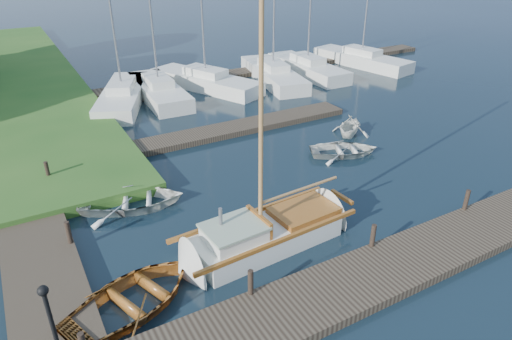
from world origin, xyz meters
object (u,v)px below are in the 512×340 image
marina_boat_4 (307,67)px  mooring_post_3 (466,200)px  marina_boat_2 (206,80)px  mooring_post_4 (69,232)px  sailboat (269,234)px  mooring_post_5 (47,171)px  marina_boat_1 (159,89)px  lamp_post (50,317)px  marina_boat_3 (273,73)px  tender_d (350,124)px  marina_boat_6 (361,58)px  tender_a (132,198)px  dinghy (134,295)px  mooring_post_1 (251,282)px  tender_c (344,148)px  marina_boat_0 (123,94)px  mooring_post_2 (373,235)px

marina_boat_4 → mooring_post_3: bearing=162.1°
marina_boat_2 → marina_boat_4: size_ratio=0.94×
mooring_post_4 → sailboat: sailboat is taller
mooring_post_5 → marina_boat_1: 11.68m
lamp_post → marina_boat_3: (17.03, 18.52, -1.29)m
tender_d → marina_boat_6: marina_boat_6 is taller
tender_a → marina_boat_4: 20.57m
tender_a → dinghy: bearing=-175.8°
sailboat → marina_boat_6: 24.83m
mooring_post_1 → marina_boat_2: 20.51m
mooring_post_5 → lamp_post: lamp_post is taller
lamp_post → tender_c: 15.06m
mooring_post_3 → mooring_post_5: bearing=142.4°
tender_c → marina_boat_6: (11.81, 12.34, 0.23)m
mooring_post_4 → marina_boat_0: bearing=68.6°
mooring_post_5 → sailboat: sailboat is taller
sailboat → marina_boat_4: size_ratio=0.85×
mooring_post_1 → mooring_post_3: bearing=0.0°
mooring_post_5 → marina_boat_6: 25.88m
mooring_post_5 → sailboat: bearing=-53.1°
tender_c → marina_boat_6: marina_boat_6 is taller
tender_c → mooring_post_2: bearing=171.2°
dinghy → lamp_post: bearing=103.7°
mooring_post_2 → marina_boat_2: 19.41m
tender_d → tender_c: bearing=99.2°
mooring_post_4 → marina_boat_3: marina_boat_3 is taller
dinghy → marina_boat_2: size_ratio=0.38×
mooring_post_1 → mooring_post_2: bearing=0.0°
mooring_post_5 → marina_boat_6: bearing=19.7°
tender_d → marina_boat_6: (10.03, 10.64, -0.06)m
mooring_post_4 → tender_a: bearing=33.7°
tender_a → tender_c: 10.06m
lamp_post → marina_boat_1: 20.74m
mooring_post_2 → lamp_post: 9.57m
mooring_post_1 → marina_boat_1: marina_boat_1 is taller
mooring_post_1 → marina_boat_6: bearing=42.6°
marina_boat_2 → tender_c: bearing=162.5°
marina_boat_0 → mooring_post_1: bearing=-160.7°
mooring_post_2 → marina_boat_1: size_ratio=0.07×
dinghy → marina_boat_2: bearing=-50.0°
mooring_post_3 → marina_boat_0: (-7.56, 18.89, -0.13)m
mooring_post_3 → tender_c: bearing=94.0°
mooring_post_1 → tender_d: tender_d is taller
mooring_post_3 → dinghy: (-11.92, 1.42, -0.28)m
marina_boat_1 → marina_boat_2: bearing=-80.0°
mooring_post_1 → tender_a: size_ratio=0.21×
mooring_post_3 → mooring_post_5: (-13.00, 10.00, 0.00)m
mooring_post_4 → mooring_post_5: bearing=90.0°
tender_c → tender_d: size_ratio=1.36×
mooring_post_1 → mooring_post_3: same height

